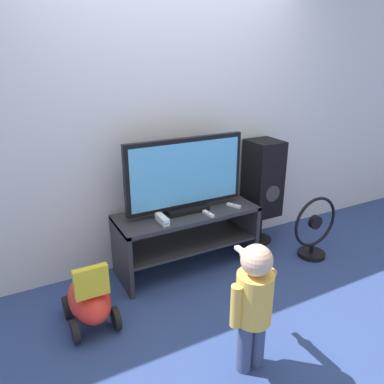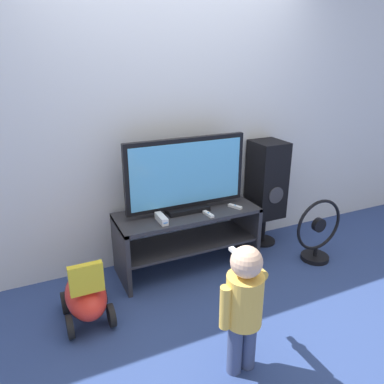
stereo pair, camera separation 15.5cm
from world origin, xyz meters
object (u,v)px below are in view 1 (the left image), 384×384
object	(u,v)px
game_console	(162,219)
remote_secondary	(208,214)
speaker_tower	(263,180)
ride_on_toy	(90,299)
television	(185,176)
child	(253,298)
floor_fan	(314,231)
remote_primary	(234,206)

from	to	relation	value
game_console	remote_secondary	distance (m)	0.40
speaker_tower	ride_on_toy	bearing A→B (deg)	-165.95
television	child	world-z (taller)	television
speaker_tower	floor_fan	size ratio (longest dim) A/B	1.75
remote_primary	ride_on_toy	xyz separation A→B (m)	(-1.36, -0.25, -0.35)
game_console	speaker_tower	distance (m)	1.18
television	child	bearing A→B (deg)	-98.71
television	speaker_tower	world-z (taller)	television
remote_secondary	floor_fan	size ratio (longest dim) A/B	0.22
remote_primary	ride_on_toy	distance (m)	1.42
television	speaker_tower	size ratio (longest dim) A/B	1.01
television	game_console	xyz separation A→B (m)	(-0.28, -0.13, -0.28)
child	ride_on_toy	world-z (taller)	child
remote_secondary	child	distance (m)	1.08
child	floor_fan	bearing A→B (deg)	31.40
child	speaker_tower	xyz separation A→B (m)	(1.07, 1.30, 0.16)
television	remote_secondary	world-z (taller)	television
game_console	speaker_tower	size ratio (longest dim) A/B	0.18
television	game_console	size ratio (longest dim) A/B	5.75
remote_secondary	speaker_tower	size ratio (longest dim) A/B	0.13
floor_fan	remote_secondary	bearing A→B (deg)	166.76
television	remote_secondary	size ratio (longest dim) A/B	7.94
child	speaker_tower	world-z (taller)	speaker_tower
television	remote_primary	bearing A→B (deg)	-17.13
remote_secondary	game_console	bearing A→B (deg)	173.64
game_console	speaker_tower	bearing A→B (deg)	10.45
child	speaker_tower	size ratio (longest dim) A/B	0.80
floor_fan	speaker_tower	bearing A→B (deg)	116.22
remote_secondary	floor_fan	world-z (taller)	floor_fan
remote_primary	ride_on_toy	world-z (taller)	remote_primary
floor_fan	remote_primary	bearing A→B (deg)	158.43
television	ride_on_toy	size ratio (longest dim) A/B	2.00
remote_primary	remote_secondary	world-z (taller)	same
game_console	remote_primary	world-z (taller)	game_console
game_console	child	xyz separation A→B (m)	(0.09, -1.08, -0.08)
speaker_tower	floor_fan	bearing A→B (deg)	-63.78
ride_on_toy	game_console	bearing A→B (deg)	20.02
remote_primary	floor_fan	world-z (taller)	floor_fan
television	floor_fan	bearing A→B (deg)	-19.98
ride_on_toy	remote_secondary	bearing A→B (deg)	10.58
remote_primary	child	bearing A→B (deg)	-118.77
remote_secondary	television	bearing A→B (deg)	125.39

